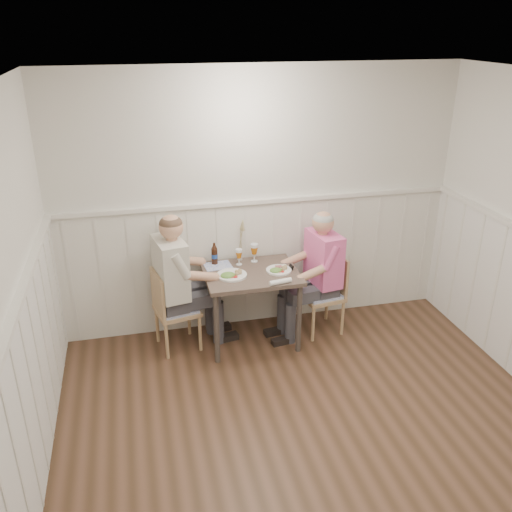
# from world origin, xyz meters

# --- Properties ---
(ground_plane) EXTENTS (4.50, 4.50, 0.00)m
(ground_plane) POSITION_xyz_m (0.00, 0.00, 0.00)
(ground_plane) COLOR #432D1C
(room_shell) EXTENTS (4.04, 4.54, 2.60)m
(room_shell) POSITION_xyz_m (0.00, 0.00, 1.52)
(room_shell) COLOR silver
(room_shell) RESTS_ON ground
(wainscot) EXTENTS (4.00, 4.49, 1.34)m
(wainscot) POSITION_xyz_m (0.00, 0.69, 0.69)
(wainscot) COLOR silver
(wainscot) RESTS_ON ground
(dining_table) EXTENTS (0.89, 0.70, 0.75)m
(dining_table) POSITION_xyz_m (-0.18, 1.84, 0.65)
(dining_table) COLOR #4D3C33
(dining_table) RESTS_ON ground
(chair_right) EXTENTS (0.44, 0.44, 0.82)m
(chair_right) POSITION_xyz_m (0.60, 1.87, 0.44)
(chair_right) COLOR tan
(chair_right) RESTS_ON ground
(chair_left) EXTENTS (0.45, 0.45, 0.81)m
(chair_left) POSITION_xyz_m (-0.94, 1.89, 0.44)
(chair_left) COLOR tan
(chair_left) RESTS_ON ground
(man_in_pink) EXTENTS (0.65, 0.46, 1.31)m
(man_in_pink) POSITION_xyz_m (0.52, 1.86, 0.55)
(man_in_pink) COLOR #3F3F47
(man_in_pink) RESTS_ON ground
(diner_cream) EXTENTS (0.70, 0.50, 1.38)m
(diner_cream) POSITION_xyz_m (-0.89, 1.90, 0.58)
(diner_cream) COLOR #3F3F47
(diner_cream) RESTS_ON ground
(plate_man) EXTENTS (0.24, 0.24, 0.06)m
(plate_man) POSITION_xyz_m (0.07, 1.80, 0.77)
(plate_man) COLOR white
(plate_man) RESTS_ON dining_table
(plate_diner) EXTENTS (0.28, 0.28, 0.07)m
(plate_diner) POSITION_xyz_m (-0.39, 1.79, 0.77)
(plate_diner) COLOR white
(plate_diner) RESTS_ON dining_table
(beer_glass_a) EXTENTS (0.07, 0.07, 0.19)m
(beer_glass_a) POSITION_xyz_m (-0.10, 2.07, 0.88)
(beer_glass_a) COLOR silver
(beer_glass_a) RESTS_ON dining_table
(beer_glass_b) EXTENTS (0.07, 0.07, 0.16)m
(beer_glass_b) POSITION_xyz_m (-0.26, 2.03, 0.86)
(beer_glass_b) COLOR silver
(beer_glass_b) RESTS_ON dining_table
(beer_bottle) EXTENTS (0.06, 0.06, 0.22)m
(beer_bottle) POSITION_xyz_m (-0.49, 2.10, 0.85)
(beer_bottle) COLOR black
(beer_bottle) RESTS_ON dining_table
(rolled_napkin) EXTENTS (0.21, 0.08, 0.05)m
(rolled_napkin) POSITION_xyz_m (0.02, 1.53, 0.77)
(rolled_napkin) COLOR white
(rolled_napkin) RESTS_ON dining_table
(grass_vase) EXTENTS (0.05, 0.05, 0.43)m
(grass_vase) POSITION_xyz_m (-0.22, 2.15, 0.94)
(grass_vase) COLOR silver
(grass_vase) RESTS_ON dining_table
(gingham_mat) EXTENTS (0.27, 0.23, 0.01)m
(gingham_mat) POSITION_xyz_m (-0.46, 2.05, 0.75)
(gingham_mat) COLOR #5972C3
(gingham_mat) RESTS_ON dining_table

